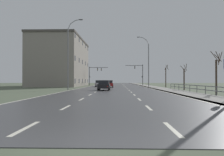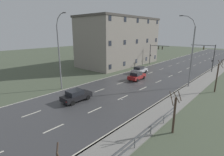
{
  "view_description": "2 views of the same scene",
  "coord_description": "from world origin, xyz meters",
  "px_view_note": "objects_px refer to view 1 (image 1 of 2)",
  "views": [
    {
      "loc": [
        0.63,
        -4.99,
        1.55
      ],
      "look_at": [
        -0.86,
        48.7,
        2.13
      ],
      "focal_mm": 35.39,
      "sensor_mm": 36.0,
      "label": 1
    },
    {
      "loc": [
        16.28,
        16.18,
        8.98
      ],
      "look_at": [
        0.0,
        34.73,
        2.38
      ],
      "focal_mm": 27.81,
      "sensor_mm": 36.0,
      "label": 2
    }
  ],
  "objects_px": {
    "traffic_signal_left": "(94,72)",
    "street_lamp_left_bank": "(69,55)",
    "traffic_signal_right": "(139,72)",
    "car_far_right": "(104,85)",
    "car_mid_centre": "(109,84)",
    "car_far_left": "(99,83)",
    "street_lamp_midground": "(148,62)",
    "brick_building": "(62,63)"
  },
  "relations": [
    {
      "from": "traffic_signal_left",
      "to": "street_lamp_left_bank",
      "type": "bearing_deg",
      "value": -91.96
    },
    {
      "from": "traffic_signal_right",
      "to": "traffic_signal_left",
      "type": "relative_size",
      "value": 1.11
    },
    {
      "from": "car_far_right",
      "to": "car_mid_centre",
      "type": "relative_size",
      "value": 0.98
    },
    {
      "from": "traffic_signal_right",
      "to": "car_far_left",
      "type": "xyz_separation_m",
      "value": [
        -10.95,
        -11.83,
        -3.29
      ]
    },
    {
      "from": "traffic_signal_left",
      "to": "car_far_left",
      "type": "distance_m",
      "value": 12.11
    },
    {
      "from": "traffic_signal_left",
      "to": "car_mid_centre",
      "type": "relative_size",
      "value": 1.34
    },
    {
      "from": "street_lamp_left_bank",
      "to": "car_mid_centre",
      "type": "xyz_separation_m",
      "value": [
        6.04,
        12.59,
        -4.89
      ]
    },
    {
      "from": "car_mid_centre",
      "to": "street_lamp_midground",
      "type": "bearing_deg",
      "value": 9.73
    },
    {
      "from": "traffic_signal_right",
      "to": "traffic_signal_left",
      "type": "bearing_deg",
      "value": -178.32
    },
    {
      "from": "street_lamp_midground",
      "to": "traffic_signal_right",
      "type": "bearing_deg",
      "value": 91.83
    },
    {
      "from": "street_lamp_left_bank",
      "to": "traffic_signal_right",
      "type": "relative_size",
      "value": 1.87
    },
    {
      "from": "traffic_signal_right",
      "to": "car_far_left",
      "type": "distance_m",
      "value": 16.45
    },
    {
      "from": "car_mid_centre",
      "to": "street_lamp_left_bank",
      "type": "bearing_deg",
      "value": -118.61
    },
    {
      "from": "car_far_right",
      "to": "car_mid_centre",
      "type": "bearing_deg",
      "value": 89.65
    },
    {
      "from": "car_mid_centre",
      "to": "brick_building",
      "type": "xyz_separation_m",
      "value": [
        -13.43,
        11.34,
        5.62
      ]
    },
    {
      "from": "traffic_signal_right",
      "to": "car_far_right",
      "type": "relative_size",
      "value": 1.51
    },
    {
      "from": "street_lamp_midground",
      "to": "traffic_signal_right",
      "type": "distance_m",
      "value": 14.93
    },
    {
      "from": "street_lamp_midground",
      "to": "car_far_right",
      "type": "distance_m",
      "value": 19.2
    },
    {
      "from": "street_lamp_left_bank",
      "to": "traffic_signal_right",
      "type": "distance_m",
      "value": 32.81
    },
    {
      "from": "car_far_right",
      "to": "brick_building",
      "type": "bearing_deg",
      "value": 117.68
    },
    {
      "from": "traffic_signal_left",
      "to": "car_far_right",
      "type": "bearing_deg",
      "value": -80.94
    },
    {
      "from": "traffic_signal_right",
      "to": "brick_building",
      "type": "height_order",
      "value": "brick_building"
    },
    {
      "from": "street_lamp_left_bank",
      "to": "traffic_signal_right",
      "type": "bearing_deg",
      "value": 63.9
    },
    {
      "from": "street_lamp_midground",
      "to": "car_mid_centre",
      "type": "height_order",
      "value": "street_lamp_midground"
    },
    {
      "from": "street_lamp_midground",
      "to": "traffic_signal_left",
      "type": "distance_m",
      "value": 20.13
    },
    {
      "from": "street_lamp_left_bank",
      "to": "brick_building",
      "type": "distance_m",
      "value": 25.05
    },
    {
      "from": "car_far_right",
      "to": "car_far_left",
      "type": "height_order",
      "value": "same"
    },
    {
      "from": "street_lamp_left_bank",
      "to": "brick_building",
      "type": "height_order",
      "value": "brick_building"
    },
    {
      "from": "car_far_left",
      "to": "brick_building",
      "type": "xyz_separation_m",
      "value": [
        -10.85,
        6.33,
        5.62
      ]
    },
    {
      "from": "car_far_left",
      "to": "car_far_right",
      "type": "bearing_deg",
      "value": -83.89
    },
    {
      "from": "street_lamp_left_bank",
      "to": "car_mid_centre",
      "type": "height_order",
      "value": "street_lamp_left_bank"
    },
    {
      "from": "car_far_left",
      "to": "street_lamp_midground",
      "type": "bearing_deg",
      "value": -15.83
    },
    {
      "from": "car_far_left",
      "to": "brick_building",
      "type": "bearing_deg",
      "value": 148.73
    },
    {
      "from": "traffic_signal_left",
      "to": "car_mid_centre",
      "type": "bearing_deg",
      "value": -72.92
    },
    {
      "from": "traffic_signal_left",
      "to": "brick_building",
      "type": "distance_m",
      "value": 10.13
    },
    {
      "from": "street_lamp_left_bank",
      "to": "car_far_left",
      "type": "distance_m",
      "value": 18.6
    },
    {
      "from": "street_lamp_midground",
      "to": "brick_building",
      "type": "distance_m",
      "value": 24.17
    },
    {
      "from": "street_lamp_midground",
      "to": "car_mid_centre",
      "type": "bearing_deg",
      "value": -167.29
    },
    {
      "from": "street_lamp_left_bank",
      "to": "brick_building",
      "type": "bearing_deg",
      "value": 107.15
    },
    {
      "from": "car_far_right",
      "to": "brick_building",
      "type": "xyz_separation_m",
      "value": [
        -13.27,
        25.6,
        5.62
      ]
    },
    {
      "from": "street_lamp_left_bank",
      "to": "car_far_left",
      "type": "relative_size",
      "value": 2.82
    },
    {
      "from": "car_mid_centre",
      "to": "car_far_left",
      "type": "xyz_separation_m",
      "value": [
        -2.57,
        5.01,
        0.0
      ]
    }
  ]
}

